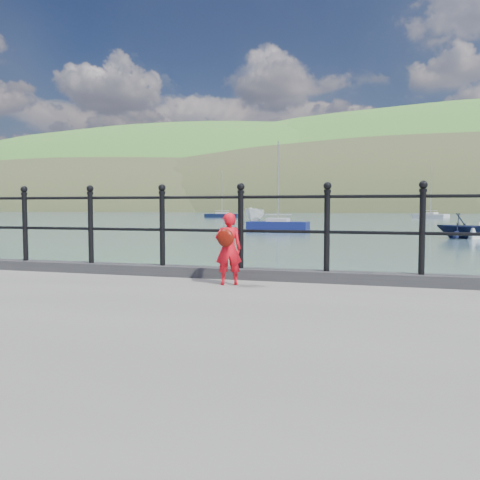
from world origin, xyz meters
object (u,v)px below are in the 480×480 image
(railing, at_px, (201,220))
(child, at_px, (228,248))
(launch_white, at_px, (255,215))
(sailboat_port, at_px, (278,226))
(launch_navy, at_px, (461,226))
(sailboat_left, at_px, (222,216))
(sailboat_deep, at_px, (430,216))

(railing, distance_m, child, 0.91)
(child, height_order, launch_white, child)
(launch_white, xyz_separation_m, sailboat_port, (6.43, -16.65, -0.61))
(launch_navy, height_order, sailboat_left, sailboat_left)
(child, xyz_separation_m, launch_white, (-13.74, 53.92, -0.53))
(launch_navy, xyz_separation_m, sailboat_left, (-33.34, 52.64, -0.47))
(railing, height_order, sailboat_left, sailboat_left)
(child, height_order, launch_navy, child)
(sailboat_left, bearing_deg, launch_navy, -56.18)
(child, bearing_deg, sailboat_port, -102.80)
(child, relative_size, launch_white, 0.19)
(sailboat_left, xyz_separation_m, sailboat_port, (19.66, -43.67, 0.00))
(launch_navy, height_order, sailboat_port, sailboat_port)
(railing, distance_m, launch_navy, 28.59)
(child, height_order, sailboat_port, sailboat_port)
(child, distance_m, launch_white, 55.64)
(sailboat_port, bearing_deg, launch_white, 115.45)
(sailboat_left, height_order, sailboat_port, sailboat_left)
(launch_white, height_order, sailboat_port, sailboat_port)
(sailboat_port, bearing_deg, sailboat_deep, 76.76)
(railing, xyz_separation_m, sailboat_left, (-26.37, 80.35, -1.49))
(launch_white, height_order, sailboat_left, sailboat_left)
(railing, bearing_deg, launch_navy, 75.88)
(railing, height_order, launch_navy, railing)
(railing, distance_m, sailboat_port, 37.31)
(sailboat_port, bearing_deg, child, -74.55)
(railing, height_order, sailboat_port, sailboat_port)
(launch_white, bearing_deg, child, -74.59)
(launch_white, bearing_deg, launch_navy, -50.76)
(railing, xyz_separation_m, launch_navy, (6.97, 27.71, -1.01))
(railing, bearing_deg, child, -44.23)
(sailboat_port, bearing_deg, railing, -75.28)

